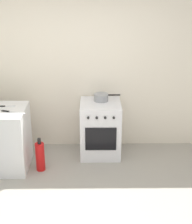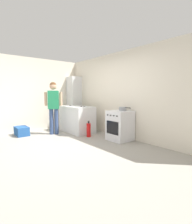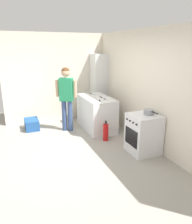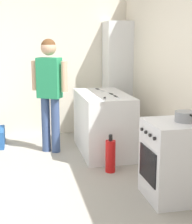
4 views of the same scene
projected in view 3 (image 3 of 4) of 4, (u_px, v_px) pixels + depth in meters
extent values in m
plane|color=gray|center=(68.00, 158.00, 4.49)|extent=(8.00, 8.00, 0.00)
cube|color=silver|center=(151.00, 89.00, 4.83)|extent=(6.00, 0.10, 2.60)
cube|color=silver|center=(56.00, 78.00, 6.57)|extent=(0.10, 3.10, 2.60)
cube|color=silver|center=(96.00, 113.00, 6.00)|extent=(1.30, 0.70, 0.90)
cube|color=silver|center=(144.00, 134.00, 4.64)|extent=(0.61, 0.60, 0.85)
cube|color=black|center=(131.00, 137.00, 4.54)|extent=(0.45, 0.01, 0.36)
cylinder|color=black|center=(136.00, 114.00, 4.60)|extent=(0.19, 0.19, 0.01)
cylinder|color=black|center=(144.00, 118.00, 4.35)|extent=(0.19, 0.19, 0.01)
cylinder|color=black|center=(146.00, 113.00, 4.68)|extent=(0.19, 0.19, 0.01)
cylinder|color=black|center=(154.00, 116.00, 4.44)|extent=(0.19, 0.19, 0.01)
cylinder|color=black|center=(127.00, 119.00, 4.60)|extent=(0.04, 0.02, 0.04)
cylinder|color=black|center=(130.00, 121.00, 4.49)|extent=(0.04, 0.02, 0.04)
cylinder|color=black|center=(133.00, 123.00, 4.38)|extent=(0.04, 0.02, 0.04)
cylinder|color=black|center=(136.00, 125.00, 4.27)|extent=(0.04, 0.02, 0.04)
cylinder|color=gray|center=(149.00, 112.00, 4.53)|extent=(0.22, 0.22, 0.11)
cylinder|color=black|center=(155.00, 113.00, 4.34)|extent=(0.18, 0.02, 0.02)
cube|color=silver|center=(94.00, 95.00, 6.16)|extent=(0.22, 0.08, 0.01)
cube|color=black|center=(91.00, 94.00, 6.29)|extent=(0.11, 0.05, 0.01)
cube|color=silver|center=(100.00, 102.00, 5.32)|extent=(0.24, 0.11, 0.01)
cube|color=black|center=(100.00, 100.00, 5.49)|extent=(0.11, 0.06, 0.01)
cube|color=silver|center=(107.00, 100.00, 5.54)|extent=(0.14, 0.04, 0.01)
cube|color=black|center=(105.00, 99.00, 5.64)|extent=(0.11, 0.03, 0.01)
cube|color=silver|center=(99.00, 97.00, 5.93)|extent=(0.10, 0.03, 0.01)
cube|color=black|center=(101.00, 97.00, 5.84)|extent=(0.11, 0.04, 0.01)
cylinder|color=#384C7A|center=(64.00, 116.00, 5.89)|extent=(0.13, 0.13, 0.84)
cylinder|color=#384C7A|center=(70.00, 116.00, 5.87)|extent=(0.13, 0.13, 0.84)
cube|color=#268C59|center=(66.00, 89.00, 5.67)|extent=(0.34, 0.39, 0.59)
cylinder|color=tan|center=(57.00, 88.00, 5.70)|extent=(0.09, 0.09, 0.44)
cylinder|color=tan|center=(75.00, 89.00, 5.63)|extent=(0.09, 0.09, 0.44)
sphere|color=tan|center=(66.00, 72.00, 5.55)|extent=(0.23, 0.23, 0.23)
sphere|color=brown|center=(66.00, 72.00, 5.54)|extent=(0.22, 0.22, 0.22)
cylinder|color=red|center=(106.00, 132.00, 5.30)|extent=(0.13, 0.13, 0.42)
cylinder|color=black|center=(106.00, 123.00, 5.22)|extent=(0.05, 0.05, 0.08)
cube|color=#235193|center=(32.00, 124.00, 6.05)|extent=(0.52, 0.36, 0.28)
cube|color=silver|center=(99.00, 87.00, 6.86)|extent=(0.48, 0.44, 2.00)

